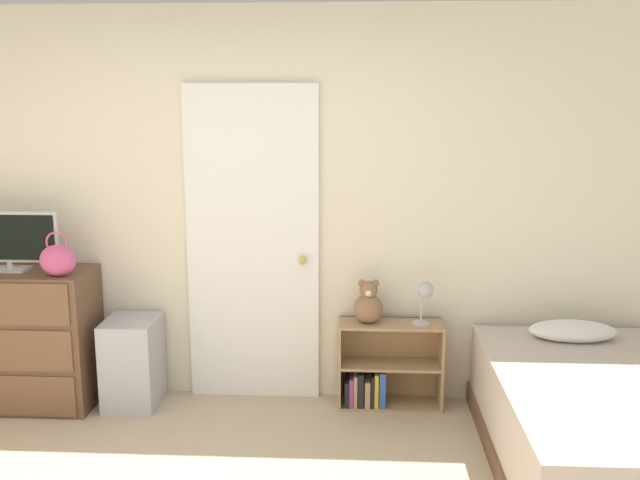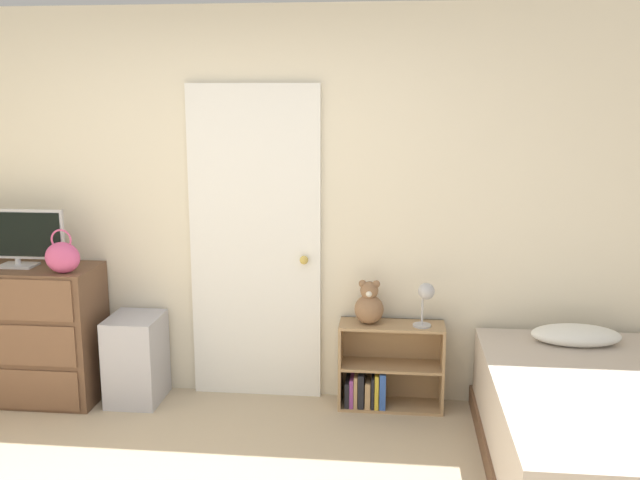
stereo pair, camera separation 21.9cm
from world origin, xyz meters
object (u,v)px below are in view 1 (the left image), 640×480
storage_bin (133,362)px  bookshelf (382,371)px  dresser (14,338)px  desk_lamp (425,294)px  bed (605,426)px  teddy_bear (368,304)px  handbag (58,260)px  tv (8,240)px

storage_bin → bookshelf: storage_bin is taller
dresser → storage_bin: dresser is taller
desk_lamp → bed: size_ratio=0.15×
bookshelf → teddy_bear: bearing=-176.3°
bookshelf → bed: 1.41m
teddy_bear → bed: teddy_bear is taller
bookshelf → desk_lamp: 0.60m
handbag → bed: handbag is taller
handbag → desk_lamp: bearing=5.0°
dresser → bookshelf: dresser is taller
tv → bookshelf: bearing=2.5°
bookshelf → dresser: bearing=-177.3°
storage_bin → bed: size_ratio=0.31×
teddy_bear → storage_bin: bearing=-177.3°
tv → desk_lamp: tv is taller
tv → bookshelf: 2.53m
storage_bin → desk_lamp: (1.88, 0.03, 0.48)m
handbag → storage_bin: bearing=23.1°
bookshelf → bed: size_ratio=0.36×
desk_lamp → tv: bearing=-178.7°
handbag → bed: (3.16, -0.56, -0.74)m
tv → storage_bin: (0.75, 0.03, -0.81)m
storage_bin → desk_lamp: bearing=1.1°
dresser → storage_bin: (0.76, 0.03, -0.16)m
tv → dresser: bearing=-144.7°
desk_lamp → bed: (0.90, -0.75, -0.50)m
storage_bin → teddy_bear: teddy_bear is taller
teddy_bear → bed: bearing=-32.3°
storage_bin → bookshelf: 1.62m
tv → storage_bin: size_ratio=1.12×
tv → desk_lamp: size_ratio=2.27×
storage_bin → bed: 2.87m
dresser → bed: bearing=-10.9°
tv → handbag: size_ratio=2.31×
dresser → tv: tv is taller
bookshelf → tv: bearing=-177.5°
tv → bookshelf: (2.37, 0.10, -0.87)m
tv → storage_bin: 1.11m
dresser → handbag: (0.38, -0.13, 0.55)m
storage_bin → desk_lamp: desk_lamp is taller
dresser → storage_bin: size_ratio=1.79×
tv → handbag: tv is taller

